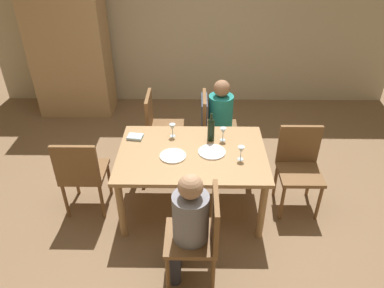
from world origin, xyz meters
TOP-DOWN VIEW (x-y plane):
  - ground_plane at (0.00, 0.00)m, footprint 10.00×10.00m
  - rear_room_partition at (0.00, 2.72)m, footprint 6.40×0.12m
  - armoire_cabinet at (-1.85, 2.27)m, footprint 1.18×0.62m
  - dining_table at (0.00, 0.00)m, footprint 1.50×1.03m
  - chair_far_right at (0.21, 0.90)m, footprint 0.46×0.44m
  - chair_near at (0.09, -0.90)m, footprint 0.44×0.44m
  - chair_right_end at (1.13, 0.09)m, footprint 0.44×0.44m
  - chair_left_end at (-1.13, -0.09)m, footprint 0.44×0.44m
  - chair_far_left at (-0.42, 0.90)m, footprint 0.44×0.44m
  - person_woman_host at (0.36, 0.90)m, footprint 0.34×0.30m
  - person_man_bearded at (-0.03, -0.90)m, footprint 0.35×0.30m
  - wine_bottle_tall_green at (0.20, 0.24)m, footprint 0.07×0.07m
  - wine_glass_near_left at (-0.21, 0.31)m, footprint 0.07×0.07m
  - wine_glass_centre at (0.48, -0.12)m, footprint 0.07×0.07m
  - wine_glass_near_right at (0.32, 0.23)m, footprint 0.07×0.07m
  - dinner_plate_host at (-0.19, -0.08)m, footprint 0.27×0.27m
  - dinner_plate_guest_left at (0.20, 0.00)m, footprint 0.28×0.28m
  - folded_napkin at (-0.61, 0.26)m, footprint 0.18×0.14m
  - handbag at (0.01, 0.90)m, footprint 0.13×0.28m

SIDE VIEW (x-z plane):
  - ground_plane at x=0.00m, z-range 0.00..0.00m
  - handbag at x=0.01m, z-range 0.00..0.22m
  - chair_near at x=0.09m, z-range 0.07..0.99m
  - chair_right_end at x=1.13m, z-range 0.07..0.99m
  - chair_left_end at x=-1.13m, z-range 0.07..0.99m
  - chair_far_left at x=-0.42m, z-range 0.07..0.99m
  - chair_far_right at x=0.21m, z-range 0.13..1.05m
  - dining_table at x=0.00m, z-range 0.28..1.00m
  - person_woman_host at x=0.36m, z-range 0.09..1.21m
  - person_man_bearded at x=-0.03m, z-range 0.09..1.21m
  - dinner_plate_host at x=-0.19m, z-range 0.72..0.74m
  - dinner_plate_guest_left at x=0.20m, z-range 0.72..0.74m
  - folded_napkin at x=-0.61m, z-range 0.72..0.75m
  - wine_glass_near_left at x=-0.21m, z-range 0.75..0.90m
  - wine_glass_centre at x=0.48m, z-range 0.75..0.90m
  - wine_glass_near_right at x=0.32m, z-range 0.75..0.90m
  - wine_bottle_tall_green at x=0.20m, z-range 0.70..1.02m
  - armoire_cabinet at x=-1.85m, z-range 0.01..2.19m
  - rear_room_partition at x=0.00m, z-range 0.00..2.70m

